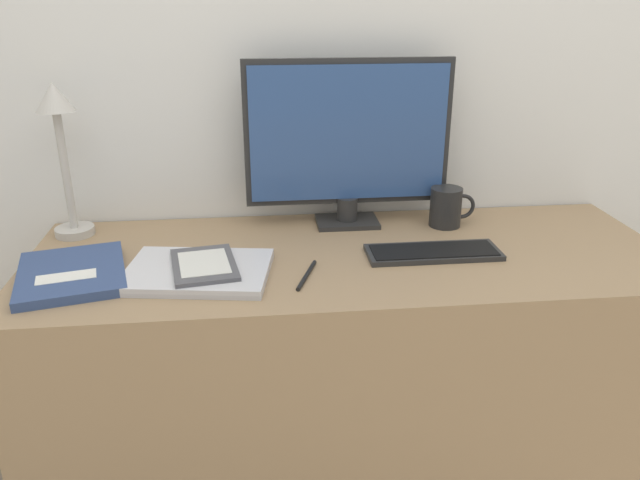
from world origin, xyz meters
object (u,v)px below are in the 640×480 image
at_px(notebook, 72,274).
at_px(pen, 307,275).
at_px(monitor, 348,140).
at_px(ereader, 204,265).
at_px(laptop, 198,271).
at_px(coffee_mug, 447,207).
at_px(keyboard, 433,252).
at_px(desk_lamp, 60,138).

xyz_separation_m(notebook, pen, (0.50, -0.05, -0.01)).
distance_m(monitor, ereader, 0.49).
height_order(laptop, coffee_mug, coffee_mug).
height_order(laptop, notebook, notebook).
distance_m(ereader, notebook, 0.28).
distance_m(keyboard, notebook, 0.80).
bearing_deg(laptop, pen, -7.86).
bearing_deg(notebook, ereader, -3.36).
distance_m(monitor, desk_lamp, 0.69).
bearing_deg(pen, monitor, 66.92).
bearing_deg(notebook, monitor, 22.85).
xyz_separation_m(laptop, desk_lamp, (-0.32, 0.28, 0.24)).
distance_m(laptop, ereader, 0.02).
xyz_separation_m(monitor, keyboard, (0.17, -0.23, -0.21)).
xyz_separation_m(laptop, pen, (0.23, -0.03, -0.01)).
relative_size(coffee_mug, pen, 0.86).
bearing_deg(coffee_mug, desk_lamp, 177.72).
distance_m(laptop, desk_lamp, 0.49).
bearing_deg(desk_lamp, ereader, -39.41).
bearing_deg(laptop, ereader, 6.64).
bearing_deg(pen, ereader, 171.22).
bearing_deg(keyboard, notebook, -177.36).
distance_m(notebook, coffee_mug, 0.91).
xyz_separation_m(laptop, coffee_mug, (0.62, 0.24, 0.04)).
relative_size(ereader, notebook, 0.68).
bearing_deg(coffee_mug, notebook, -165.84).
bearing_deg(notebook, desk_lamp, 102.38).
height_order(keyboard, desk_lamp, desk_lamp).
distance_m(keyboard, pen, 0.31).
distance_m(notebook, pen, 0.50).
xyz_separation_m(desk_lamp, notebook, (0.06, -0.26, -0.24)).
height_order(desk_lamp, pen, desk_lamp).
height_order(monitor, pen, monitor).
xyz_separation_m(laptop, ereader, (0.01, 0.00, 0.01)).
bearing_deg(ereader, desk_lamp, 140.59).
bearing_deg(coffee_mug, keyboard, -114.70).
distance_m(ereader, desk_lamp, 0.49).
relative_size(monitor, coffee_mug, 4.38).
height_order(notebook, coffee_mug, coffee_mug).
distance_m(desk_lamp, pen, 0.68).
bearing_deg(keyboard, desk_lamp, 165.35).
bearing_deg(laptop, keyboard, 5.88).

